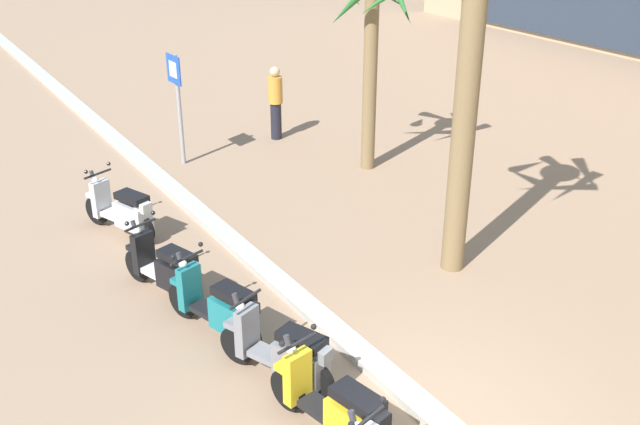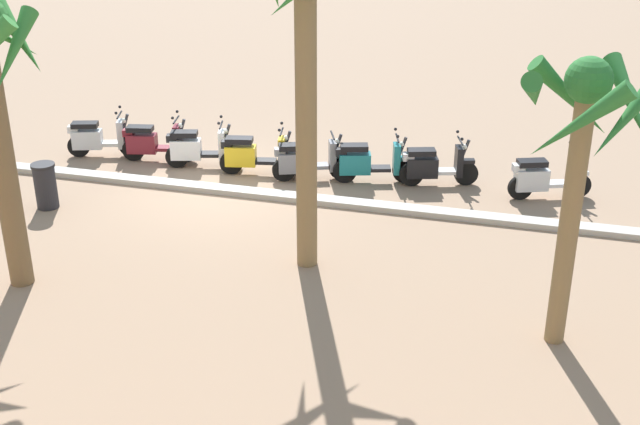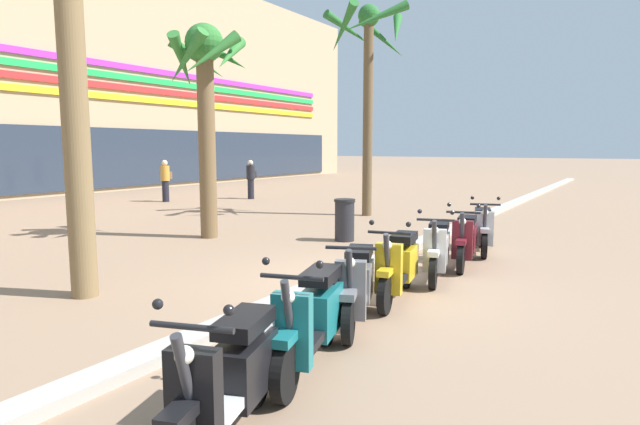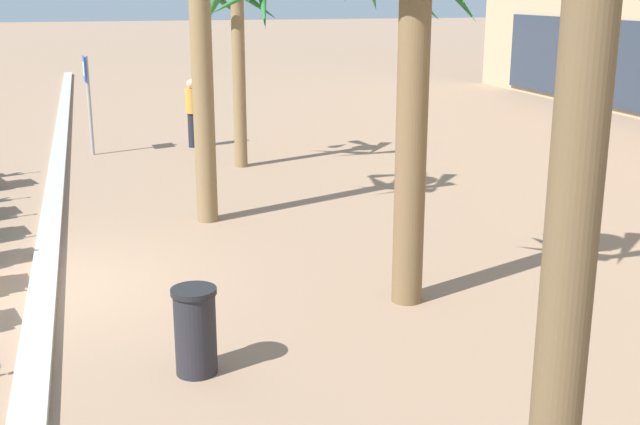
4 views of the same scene
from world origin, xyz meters
name	(u,v)px [view 4 (image 4 of 4)]	position (x,y,z in m)	size (l,w,h in m)	color
ground_plane	(21,291)	(0.00, 0.00, 0.00)	(200.00, 200.00, 0.00)	#93755B
curb_strip	(43,285)	(0.00, 0.29, 0.06)	(60.00, 0.36, 0.12)	#ADA89E
crossing_sign	(88,94)	(-9.40, 1.08, 1.50)	(0.60, 0.13, 2.40)	#939399
palm_tree_near_sign	(238,20)	(-7.05, 4.37, 3.29)	(1.93, 2.04, 4.36)	olive
palm_tree_mid_walkway	(415,21)	(1.78, 4.87, 3.57)	(1.91, 1.96, 4.86)	brown
pedestrian_strolling_near_curb	(192,111)	(-9.73, 3.63, 0.93)	(0.34, 0.34, 1.74)	black
litter_bin	(195,330)	(3.07, 1.96, 0.48)	(0.48, 0.48, 0.95)	#232328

